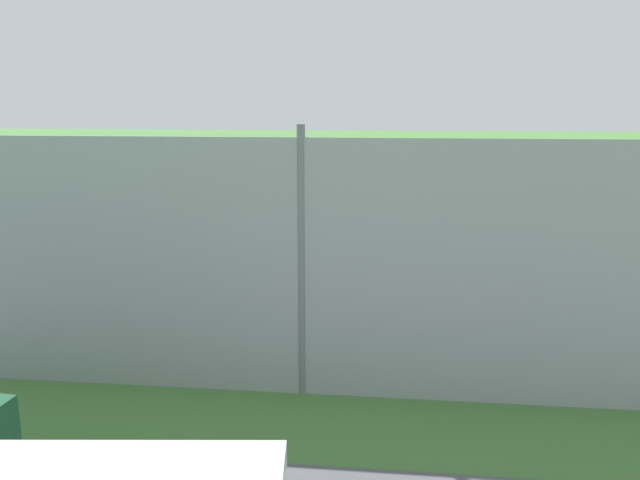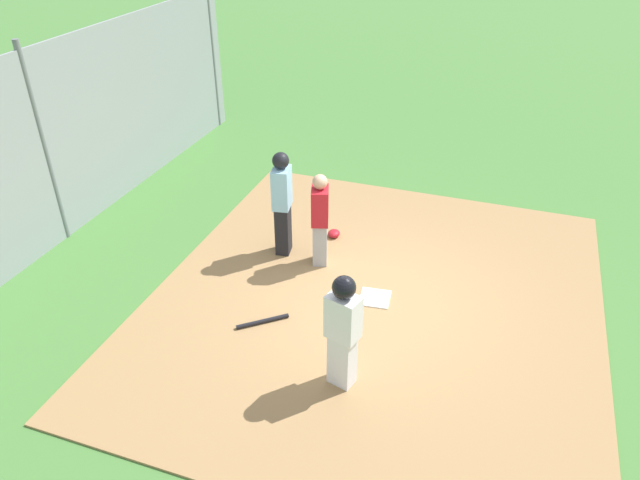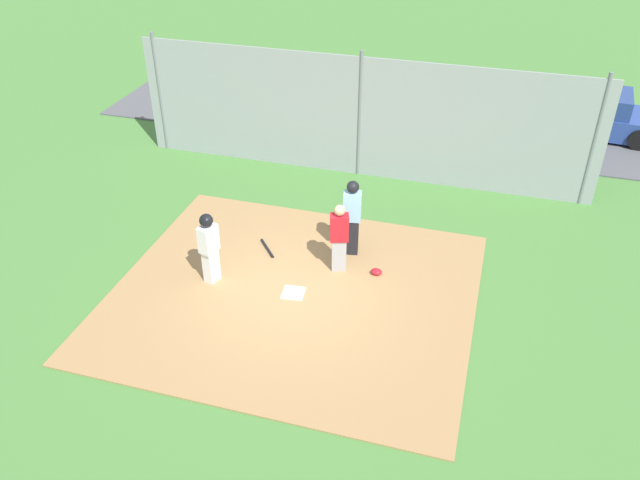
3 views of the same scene
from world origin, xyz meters
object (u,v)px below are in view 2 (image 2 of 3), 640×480
at_px(umpire, 282,201).
at_px(baseball_bat, 263,321).
at_px(home_plate, 375,298).
at_px(runner, 343,326).
at_px(catcher_mask, 334,233).
at_px(parked_car_blue, 72,78).
at_px(catcher, 320,219).
at_px(parked_car_green, 17,121).

xyz_separation_m(umpire, baseball_bat, (1.82, 0.42, -0.91)).
xyz_separation_m(home_plate, runner, (1.76, 0.03, 0.88)).
relative_size(catcher_mask, parked_car_blue, 0.06).
bearing_deg(baseball_bat, catcher, -138.03).
xyz_separation_m(home_plate, catcher_mask, (-1.47, -1.12, 0.05)).
distance_m(baseball_bat, catcher_mask, 2.54).
height_order(runner, parked_car_green, runner).
bearing_deg(home_plate, catcher_mask, -142.80).
bearing_deg(baseball_bat, runner, 113.41).
xyz_separation_m(runner, baseball_bat, (-0.70, -1.38, -0.86)).
bearing_deg(parked_car_green, home_plate, 76.58).
bearing_deg(umpire, runner, -64.10).
relative_size(catcher, parked_car_green, 0.36).
height_order(catcher, runner, runner).
relative_size(umpire, runner, 1.12).
height_order(home_plate, catcher_mask, catcher_mask).
bearing_deg(catcher, home_plate, -48.39).
xyz_separation_m(catcher, runner, (2.42, 1.12, 0.09)).
xyz_separation_m(home_plate, baseball_bat, (1.06, -1.34, 0.02)).
bearing_deg(runner, home_plate, 16.82).
height_order(umpire, catcher_mask, umpire).
xyz_separation_m(home_plate, umpire, (-0.76, -1.76, 0.93)).
distance_m(catcher, umpire, 0.69).
distance_m(home_plate, parked_car_green, 9.67).
xyz_separation_m(catcher, baseball_bat, (1.72, -0.25, -0.77)).
bearing_deg(baseball_bat, parked_car_blue, -78.64).
distance_m(catcher, parked_car_blue, 10.56).
bearing_deg(catcher, runner, -82.44).
height_order(catcher, parked_car_blue, catcher).
height_order(catcher, baseball_bat, catcher).
relative_size(home_plate, runner, 0.28).
bearing_deg(umpire, catcher_mask, 38.55).
relative_size(home_plate, parked_car_green, 0.10).
bearing_deg(parked_car_blue, catcher, -116.20).
height_order(home_plate, runner, runner).
bearing_deg(baseball_bat, home_plate, 178.63).
xyz_separation_m(catcher_mask, parked_car_blue, (-4.60, -9.03, 0.52)).
xyz_separation_m(baseball_bat, parked_car_green, (-4.05, -7.84, 0.55)).
relative_size(baseball_bat, parked_car_green, 0.17).
height_order(catcher, parked_car_green, catcher).
bearing_deg(home_plate, baseball_bat, -51.75).
height_order(parked_car_blue, parked_car_green, same).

